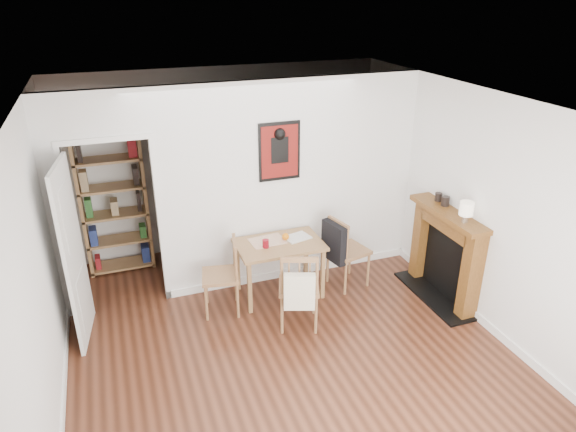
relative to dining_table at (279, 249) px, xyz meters
name	(u,v)px	position (x,y,z in m)	size (l,w,h in m)	color
ground	(286,344)	(-0.27, -0.98, -0.63)	(5.20, 5.20, 0.00)	#592E1C
room_shell	(256,190)	(-0.17, 0.37, 0.67)	(5.20, 5.20, 5.20)	white
dining_table	(279,249)	(0.00, 0.00, 0.00)	(1.04, 0.66, 0.71)	#926844
chair_left	(221,276)	(-0.77, -0.12, -0.16)	(0.55, 0.55, 0.93)	#936944
chair_right	(347,250)	(0.88, -0.09, -0.13)	(0.63, 0.57, 0.96)	#936944
chair_front	(299,287)	(-0.01, -0.68, -0.13)	(0.62, 0.66, 0.97)	#936944
bookshelf	(114,201)	(-1.82, 1.37, 0.36)	(0.84, 0.34, 2.00)	#926844
fireplace	(446,252)	(1.89, -0.73, -0.01)	(0.45, 1.25, 1.16)	brown
red_glass	(266,244)	(-0.19, -0.05, 0.14)	(0.08, 0.08, 0.10)	maroon
orange_fruit	(286,237)	(0.10, 0.06, 0.13)	(0.09, 0.09, 0.09)	orange
placemat	(267,241)	(-0.12, 0.10, 0.09)	(0.42, 0.31, 0.00)	beige
notebook	(297,237)	(0.25, 0.06, 0.09)	(0.31, 0.23, 0.02)	silver
mantel_lamp	(466,210)	(1.83, -1.04, 0.68)	(0.15, 0.15, 0.24)	silver
ceramic_jar_a	(445,201)	(1.90, -0.57, 0.59)	(0.10, 0.10, 0.12)	black
ceramic_jar_b	(438,197)	(1.91, -0.42, 0.59)	(0.08, 0.08, 0.10)	black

